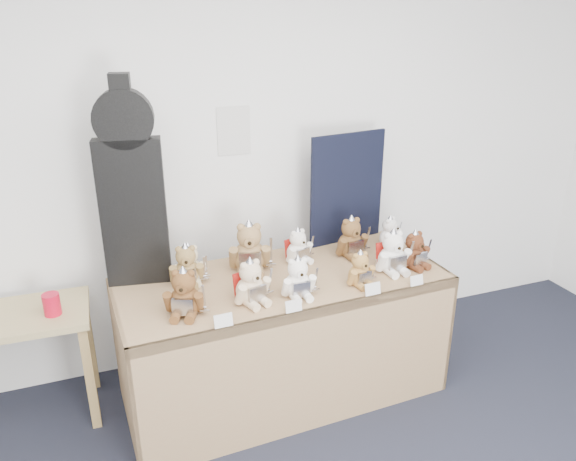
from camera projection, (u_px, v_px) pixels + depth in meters
name	position (u px, v px, depth m)	size (l,w,h in m)	color
room_shell	(234.00, 131.00, 3.45)	(6.00, 6.00, 6.00)	silver
display_table	(288.00, 310.00, 3.25)	(1.93, 0.86, 0.79)	#956F4C
side_table	(12.00, 335.00, 3.09)	(0.85, 0.49, 0.69)	tan
guitar_case	(131.00, 186.00, 3.01)	(0.36, 0.16, 1.16)	black
navy_board	(347.00, 188.00, 3.64)	(0.55, 0.02, 0.73)	black
red_cup	(52.00, 304.00, 3.04)	(0.09, 0.09, 0.12)	red
teddy_front_far_left	(184.00, 295.00, 2.83)	(0.23, 0.22, 0.29)	brown
teddy_front_left	(251.00, 284.00, 2.95)	(0.23, 0.21, 0.28)	beige
teddy_front_centre	(298.00, 279.00, 3.01)	(0.21, 0.17, 0.26)	white
teddy_front_right	(360.00, 270.00, 3.14)	(0.19, 0.16, 0.23)	#A4763E
teddy_front_far_right	(393.00, 254.00, 3.29)	(0.24, 0.20, 0.29)	white
teddy_front_end	(415.00, 251.00, 3.35)	(0.21, 0.19, 0.26)	#57301D
teddy_back_left	(189.00, 265.00, 3.18)	(0.21, 0.17, 0.25)	beige
teddy_back_centre_left	(250.00, 249.00, 3.30)	(0.28, 0.26, 0.34)	#99784C
teddy_back_centre_right	(298.00, 247.00, 3.43)	(0.20, 0.18, 0.24)	white
teddy_back_right	(351.00, 239.00, 3.50)	(0.24, 0.20, 0.29)	brown
teddy_back_end	(390.00, 233.00, 3.64)	(0.19, 0.19, 0.23)	white
teddy_back_far_left	(187.00, 267.00, 3.15)	(0.22, 0.19, 0.27)	olive
entry_card_a	(223.00, 321.00, 2.75)	(0.09, 0.00, 0.07)	silver
entry_card_b	(294.00, 306.00, 2.88)	(0.09, 0.00, 0.06)	silver
entry_card_c	(373.00, 289.00, 3.05)	(0.09, 0.00, 0.07)	silver
entry_card_d	(417.00, 280.00, 3.15)	(0.08, 0.00, 0.06)	silver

